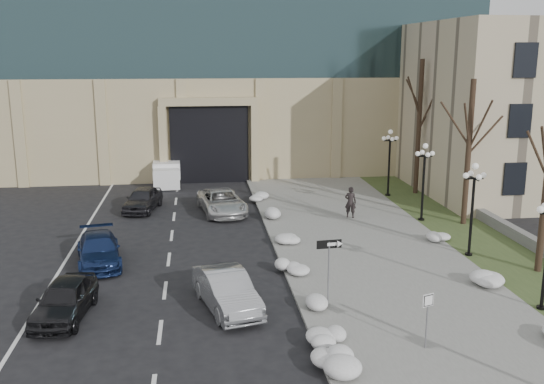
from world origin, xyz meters
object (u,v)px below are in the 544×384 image
(car_b, at_px, (227,290))
(one_way_sign, at_px, (333,252))
(keep_sign, at_px, (428,309))
(pedestrian, at_px, (350,202))
(car_d, at_px, (222,202))
(car_e, at_px, (143,199))
(car_c, at_px, (99,250))
(lamppost_c, at_px, (424,172))
(lamppost_d, at_px, (390,154))
(box_truck, at_px, (167,172))
(lamppost_b, at_px, (473,197))
(car_a, at_px, (64,299))

(car_b, xyz_separation_m, one_way_sign, (4.17, -0.40, 1.56))
(keep_sign, bearing_deg, car_b, 126.75)
(car_b, relative_size, one_way_sign, 1.66)
(one_way_sign, bearing_deg, pedestrian, 67.96)
(car_d, bearing_deg, car_e, 155.85)
(car_c, distance_m, lamppost_c, 18.98)
(car_d, xyz_separation_m, lamppost_c, (11.80, -3.48, 2.33))
(car_b, relative_size, car_e, 1.07)
(keep_sign, distance_m, lamppost_d, 22.87)
(car_c, bearing_deg, keep_sign, -50.49)
(car_c, distance_m, box_truck, 18.40)
(car_e, height_order, box_truck, box_truck)
(car_c, height_order, one_way_sign, one_way_sign)
(lamppost_d, bearing_deg, keep_sign, -104.58)
(lamppost_c, bearing_deg, car_e, 164.03)
(car_c, distance_m, keep_sign, 16.13)
(car_e, bearing_deg, pedestrian, -4.45)
(keep_sign, xyz_separation_m, lamppost_b, (5.74, 9.09, 1.54))
(car_d, bearing_deg, box_truck, 102.61)
(one_way_sign, xyz_separation_m, keep_sign, (2.35, -3.96, -0.80))
(car_e, height_order, pedestrian, pedestrian)
(car_d, distance_m, car_e, 5.19)
(car_a, xyz_separation_m, lamppost_b, (18.46, 4.78, 2.33))
(car_e, bearing_deg, box_truck, 93.87)
(car_a, relative_size, lamppost_c, 0.92)
(car_e, bearing_deg, lamppost_c, -3.85)
(car_c, bearing_deg, box_truck, 71.82)
(pedestrian, bearing_deg, lamppost_c, -171.80)
(car_d, relative_size, one_way_sign, 1.90)
(pedestrian, bearing_deg, keep_sign, 106.73)
(car_a, bearing_deg, one_way_sign, 4.34)
(car_a, xyz_separation_m, car_e, (1.65, 16.09, 0.00))
(car_c, relative_size, lamppost_d, 1.01)
(car_d, distance_m, box_truck, 10.26)
(lamppost_b, bearing_deg, lamppost_c, 90.00)
(car_e, bearing_deg, one_way_sign, -49.94)
(keep_sign, bearing_deg, one_way_sign, 101.19)
(car_d, bearing_deg, car_a, -123.56)
(car_a, xyz_separation_m, pedestrian, (14.34, 12.31, 0.34))
(one_way_sign, bearing_deg, car_e, 113.31)
(car_c, distance_m, pedestrian, 15.31)
(car_c, xyz_separation_m, lamppost_d, (18.09, 11.73, 2.38))
(car_e, bearing_deg, lamppost_b, -21.81)
(car_d, relative_size, keep_sign, 2.58)
(car_c, height_order, car_d, car_d)
(keep_sign, xyz_separation_m, lamppost_d, (5.74, 22.09, 1.54))
(car_a, height_order, one_way_sign, one_way_sign)
(car_c, bearing_deg, lamppost_b, -14.50)
(car_a, height_order, box_truck, box_truck)
(car_c, height_order, car_e, car_e)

